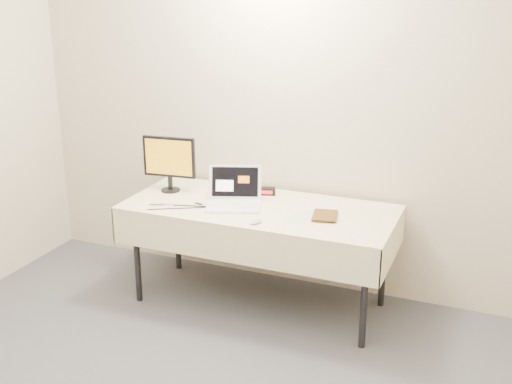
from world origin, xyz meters
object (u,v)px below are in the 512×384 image
at_px(book, 313,201).
at_px(monitor, 169,160).
at_px(laptop, 234,196).
at_px(table, 259,215).

bearing_deg(book, monitor, 162.70).
distance_m(laptop, monitor, 0.59).
relative_size(table, book, 8.72).
xyz_separation_m(table, monitor, (-0.73, 0.07, 0.30)).
bearing_deg(laptop, monitor, 150.70).
height_order(table, book, book).
height_order(table, laptop, laptop).
bearing_deg(monitor, laptop, -16.03).
distance_m(monitor, book, 1.14).
bearing_deg(book, table, 161.55).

